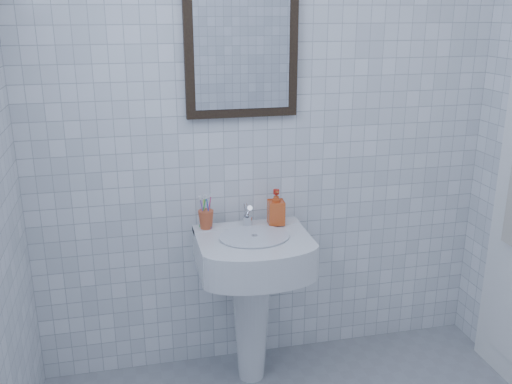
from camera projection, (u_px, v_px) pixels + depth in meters
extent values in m
cube|color=white|center=(268.00, 113.00, 2.60)|extent=(2.20, 0.02, 2.50)
cone|color=white|center=(251.00, 319.00, 2.68)|extent=(0.19, 0.19, 0.62)
cube|color=white|center=(253.00, 251.00, 2.53)|extent=(0.49, 0.35, 0.15)
cube|color=white|center=(247.00, 227.00, 2.64)|extent=(0.49, 0.09, 0.03)
cylinder|color=silver|center=(254.00, 236.00, 2.48)|extent=(0.31, 0.31, 0.01)
cylinder|color=silver|center=(248.00, 221.00, 2.60)|extent=(0.05, 0.05, 0.05)
cylinder|color=silver|center=(248.00, 211.00, 2.58)|extent=(0.02, 0.09, 0.07)
cylinder|color=silver|center=(247.00, 212.00, 2.61)|extent=(0.03, 0.05, 0.08)
imported|color=red|center=(276.00, 207.00, 2.61)|extent=(0.08, 0.08, 0.16)
cube|color=black|center=(242.00, 46.00, 2.47)|extent=(0.50, 0.04, 0.62)
cube|color=silver|center=(242.00, 46.00, 2.45)|extent=(0.42, 0.00, 0.54)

